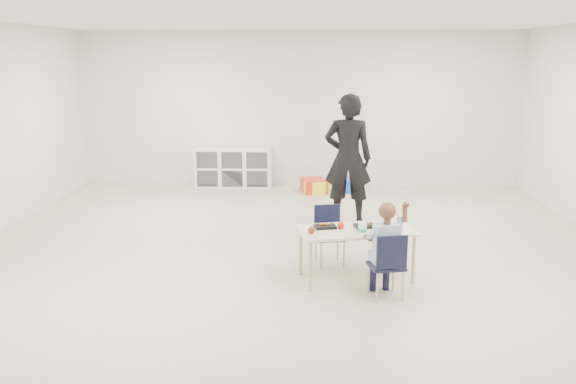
{
  "coord_description": "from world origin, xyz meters",
  "views": [
    {
      "loc": [
        0.26,
        -6.64,
        2.33
      ],
      "look_at": [
        -0.02,
        0.01,
        0.85
      ],
      "focal_mm": 38.0,
      "sensor_mm": 36.0,
      "label": 1
    }
  ],
  "objects_px": {
    "child": "(387,246)",
    "cubby_shelf": "(233,168)",
    "adult": "(348,158)",
    "chair_near": "(386,265)",
    "table": "(356,254)"
  },
  "relations": [
    {
      "from": "adult",
      "to": "cubby_shelf",
      "type": "bearing_deg",
      "value": -47.13
    },
    {
      "from": "table",
      "to": "cubby_shelf",
      "type": "relative_size",
      "value": 0.95
    },
    {
      "from": "cubby_shelf",
      "to": "adult",
      "type": "relative_size",
      "value": 0.76
    },
    {
      "from": "table",
      "to": "chair_near",
      "type": "relative_size",
      "value": 1.98
    },
    {
      "from": "child",
      "to": "adult",
      "type": "height_order",
      "value": "adult"
    },
    {
      "from": "child",
      "to": "cubby_shelf",
      "type": "bearing_deg",
      "value": 99.79
    },
    {
      "from": "chair_near",
      "to": "adult",
      "type": "relative_size",
      "value": 0.36
    },
    {
      "from": "table",
      "to": "cubby_shelf",
      "type": "xyz_separation_m",
      "value": [
        -1.92,
        4.72,
        0.07
      ]
    },
    {
      "from": "child",
      "to": "cubby_shelf",
      "type": "distance_m",
      "value": 5.64
    },
    {
      "from": "chair_near",
      "to": "cubby_shelf",
      "type": "height_order",
      "value": "cubby_shelf"
    },
    {
      "from": "table",
      "to": "adult",
      "type": "relative_size",
      "value": 0.72
    },
    {
      "from": "table",
      "to": "chair_near",
      "type": "distance_m",
      "value": 0.55
    },
    {
      "from": "child",
      "to": "adult",
      "type": "xyz_separation_m",
      "value": [
        -0.23,
        2.86,
        0.39
      ]
    },
    {
      "from": "child",
      "to": "adult",
      "type": "bearing_deg",
      "value": 81.64
    },
    {
      "from": "adult",
      "to": "table",
      "type": "bearing_deg",
      "value": 92.25
    }
  ]
}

